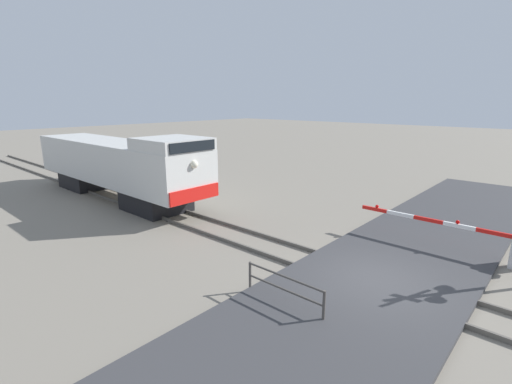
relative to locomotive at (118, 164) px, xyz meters
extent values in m
plane|color=gray|center=(0.00, -15.67, -2.00)|extent=(160.00, 160.00, 0.00)
cube|color=#59544C|center=(-0.72, -15.67, -1.92)|extent=(0.08, 80.00, 0.15)
cube|color=#59544C|center=(0.72, -15.67, -1.92)|extent=(0.08, 80.00, 0.15)
cube|color=#38383A|center=(0.00, -15.67, -1.92)|extent=(36.00, 5.26, 0.16)
cube|color=black|center=(0.00, -3.67, -1.47)|extent=(2.50, 3.20, 1.05)
cube|color=black|center=(0.00, 4.19, -1.47)|extent=(2.50, 3.20, 1.05)
cube|color=silver|center=(0.00, 0.26, 0.18)|extent=(2.95, 14.31, 2.24)
cube|color=silver|center=(0.00, -5.38, 1.59)|extent=(2.89, 3.03, 0.58)
cube|color=black|center=(0.00, -6.92, 1.59)|extent=(2.50, 0.06, 0.46)
cube|color=red|center=(0.00, -6.93, -0.60)|extent=(2.80, 0.08, 0.64)
sphere|color=#F2EACC|center=(0.00, -6.94, 0.79)|extent=(0.36, 0.36, 0.36)
cube|color=red|center=(4.17, -17.99, -0.90)|extent=(0.10, 1.08, 0.14)
cube|color=white|center=(4.17, -16.91, -0.90)|extent=(0.10, 1.08, 0.14)
cube|color=red|center=(4.17, -15.83, -0.90)|extent=(0.10, 1.08, 0.14)
cube|color=white|center=(4.17, -14.75, -0.90)|extent=(0.10, 1.08, 0.14)
cube|color=red|center=(4.17, -13.68, -0.90)|extent=(0.10, 1.08, 0.14)
sphere|color=red|center=(4.17, -16.84, -0.76)|extent=(0.14, 0.14, 0.14)
sphere|color=red|center=(4.17, -13.77, -0.76)|extent=(0.14, 0.14, 0.14)
cylinder|color=#4C4742|center=(-2.95, -15.56, -1.52)|extent=(0.08, 0.08, 0.95)
cylinder|color=#4C4742|center=(-2.95, -13.03, -1.52)|extent=(0.08, 0.08, 0.95)
cylinder|color=#4C4742|center=(-2.95, -14.29, -1.09)|extent=(0.06, 2.52, 0.06)
cylinder|color=#4C4742|center=(-2.95, -14.29, -1.47)|extent=(0.06, 2.52, 0.06)
camera|label=1|loc=(-10.21, -19.71, 3.54)|focal=25.55mm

